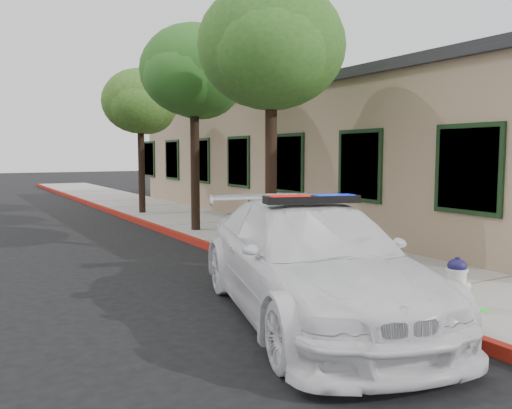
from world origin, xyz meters
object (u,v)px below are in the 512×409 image
Objects in this scene: police_car at (311,261)px; street_tree_far at (141,105)px; clapboard_building at (342,156)px; street_tree_mid at (194,76)px; street_tree_near at (272,52)px; fire_hydrant at (457,284)px.

street_tree_far is (1.72, 12.49, 3.13)m from police_car.
street_tree_mid is at bearing -169.40° from clapboard_building.
street_tree_mid is at bearing -91.32° from street_tree_far.
street_tree_near is at bearing -89.90° from street_tree_mid.
fire_hydrant is 0.14× the size of street_tree_far.
street_tree_near is at bearing 81.19° from police_car.
fire_hydrant is at bearing -90.44° from street_tree_near.
street_tree_mid reaches higher than fire_hydrant.
fire_hydrant is 14.03m from street_tree_far.
clapboard_building is 29.08× the size of fire_hydrant.
clapboard_building is at bearing 40.50° from street_tree_near.
fire_hydrant is at bearing -90.20° from street_tree_mid.
street_tree_near reaches higher than clapboard_building.
street_tree_far reaches higher than clapboard_building.
police_car is 8.04× the size of fire_hydrant.
street_tree_far is (0.10, 8.83, -0.37)m from street_tree_near.
street_tree_mid is at bearing 90.10° from street_tree_near.
street_tree_mid is 1.10× the size of street_tree_far.
street_tree_mid is 4.86m from street_tree_far.
street_tree_near reaches higher than street_tree_mid.
police_car is 1.04× the size of street_tree_near.
clapboard_building is at bearing 71.69° from fire_hydrant.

